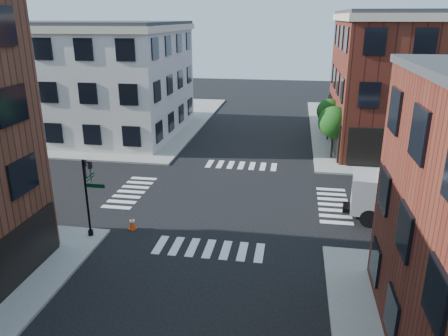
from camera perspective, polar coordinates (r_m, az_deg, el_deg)
ground at (r=29.92m, az=0.62°, el=-3.95°), size 120.00×120.00×0.00m
sidewalk_nw at (r=55.59m, az=-17.94°, el=6.12°), size 30.00×30.00×0.15m
building_nw at (r=49.40m, az=-19.08°, el=10.88°), size 22.00×16.00×11.00m
tree_near at (r=38.32m, az=14.25°, el=5.63°), size 2.69×2.69×4.49m
tree_far at (r=44.22m, az=13.64°, el=7.06°), size 2.43×2.43×4.07m
signal_pole at (r=24.86m, az=-17.30°, el=-2.69°), size 1.29×1.24×4.60m
box_truck at (r=28.06m, az=25.77°, el=-2.91°), size 9.18×3.77×4.06m
traffic_cone at (r=26.14m, az=-11.89°, el=-7.05°), size 0.54×0.54×0.78m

